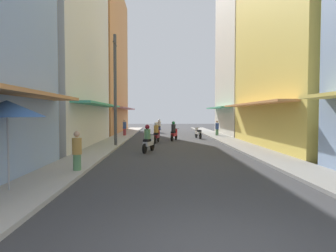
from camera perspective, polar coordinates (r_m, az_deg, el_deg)
ground_plane at (r=19.64m, az=1.12°, el=-3.91°), size 85.14×85.14×0.00m
sidewalk_left at (r=19.96m, az=-12.01°, el=-3.69°), size 1.85×46.70×0.12m
sidewalk_right at (r=20.35m, az=13.99°, el=-3.59°), size 1.85×46.70×0.12m
building_left_mid at (r=21.84m, az=-22.89°, el=18.26°), size 7.05×11.41×16.41m
building_left_far at (r=34.31m, az=-14.52°, el=12.57°), size 7.05×13.64×16.51m
building_right_mid at (r=21.15m, az=26.09°, el=17.57°), size 7.05×11.93×15.57m
building_right_far at (r=31.03m, az=16.63°, el=14.48°), size 7.05×8.80×17.41m
motorbike_red at (r=23.09m, az=1.20°, el=-1.21°), size 0.73×1.75×1.58m
motorbike_white at (r=25.37m, az=6.03°, el=-1.34°), size 0.58×1.80×0.96m
motorbike_maroon at (r=21.33m, az=-2.29°, el=-1.51°), size 0.59×1.80×1.58m
motorbike_blue at (r=32.61m, az=-1.77°, el=-0.14°), size 0.55×1.81×1.58m
motorbike_silver at (r=16.16m, az=-3.94°, el=-2.78°), size 0.74×1.75×1.58m
pedestrian_foreground at (r=27.50m, az=-8.67°, el=-0.40°), size 0.34×0.34×1.65m
pedestrian_far at (r=10.92m, az=-17.74°, el=-5.07°), size 0.34×0.34×1.55m
pedestrian_crossing at (r=27.68m, az=9.78°, el=-0.51°), size 0.34×0.34×1.54m
vendor_umbrella at (r=8.72m, az=-29.50°, el=3.03°), size 1.95×1.95×2.54m
utility_pole at (r=19.06m, az=-10.51°, el=7.10°), size 0.20×1.20×7.32m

